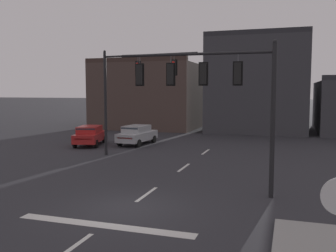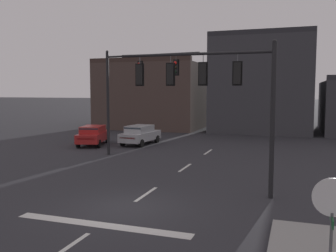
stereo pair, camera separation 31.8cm
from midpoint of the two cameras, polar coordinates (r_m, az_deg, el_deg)
name	(u,v)px [view 1 (the left image)]	position (r m, az deg, el deg)	size (l,w,h in m)	color
ground_plane	(128,208)	(14.90, -6.71, -12.21)	(400.00, 400.00, 0.00)	#2B2B30
stop_bar_paint	(104,225)	(13.20, -10.45, -14.58)	(6.40, 0.50, 0.01)	silver
lane_centreline	(147,194)	(16.66, -3.79, -10.27)	(0.16, 26.40, 0.01)	silver
signal_mast_near_side	(216,87)	(16.33, 6.78, 5.94)	(6.87, 0.42, 6.57)	black
signal_mast_far_side	(129,84)	(25.49, -6.31, 6.38)	(6.86, 0.99, 7.27)	black
car_lot_nearside	(137,134)	(31.59, -5.00, -1.27)	(2.20, 4.56, 1.61)	#9EA0A5
car_lot_middle	(90,135)	(31.70, -12.04, -1.34)	(2.88, 4.72, 1.61)	#A81E1E
building_row	(317,91)	(44.57, 21.45, 4.94)	(48.24, 13.60, 11.25)	#473833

